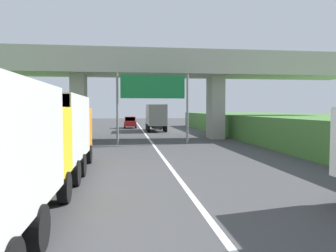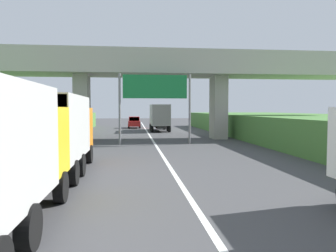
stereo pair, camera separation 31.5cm
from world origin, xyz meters
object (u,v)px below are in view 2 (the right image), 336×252
Objects in this scene: truck_green at (159,116)px; truck_orange at (58,130)px; construction_barrel_4 at (64,145)px; car_red at (134,122)px; construction_barrel_2 at (26,163)px; construction_barrel_3 at (46,152)px; overhead_highway_sign at (155,92)px; construction_barrel_5 at (72,139)px.

truck_orange is at bearing -103.91° from truck_green.
truck_green is 21.10m from construction_barrel_4.
car_red reaches higher than construction_barrel_2.
truck_green is at bearing 72.97° from construction_barrel_2.
construction_barrel_2 is (-1.49, 0.36, -1.47)m from truck_orange.
truck_orange is 8.11× the size of construction_barrel_4.
truck_orange is 4.63m from construction_barrel_3.
car_red is at bearing 81.60° from construction_barrel_2.
truck_orange is at bearing -80.15° from construction_barrel_4.
construction_barrel_3 is (-0.12, 3.72, 0.00)m from construction_barrel_2.
overhead_highway_sign reaches higher than construction_barrel_5.
car_red is at bearing 84.14° from truck_orange.
car_red is 34.26m from construction_barrel_2.
truck_green is 8.11× the size of construction_barrel_4.
overhead_highway_sign is at bearing -0.50° from construction_barrel_5.
truck_orange reaches higher than construction_barrel_5.
construction_barrel_2 is at bearing -98.40° from car_red.
construction_barrel_4 is (0.13, 7.45, 0.00)m from construction_barrel_2.
construction_barrel_4 is (-1.36, 7.81, -1.47)m from truck_orange.
truck_orange is 8.11× the size of construction_barrel_3.
construction_barrel_4 is 1.00× the size of construction_barrel_5.
construction_barrel_2 is (-6.59, -11.11, -3.82)m from overhead_highway_sign.
overhead_highway_sign reaches higher than car_red.
construction_barrel_3 is (-1.61, 4.09, -1.47)m from truck_orange.
overhead_highway_sign is 10.69m from construction_barrel_3.
truck_orange is at bearing -82.37° from construction_barrel_5.
construction_barrel_3 and construction_barrel_4 have the same top height.
truck_green reaches higher than construction_barrel_4.
construction_barrel_5 is (-6.65, 0.06, -3.82)m from overhead_highway_sign.
truck_orange reaches higher than construction_barrel_4.
truck_green is at bearing -65.27° from car_red.
construction_barrel_3 is at bearing 91.82° from construction_barrel_2.
truck_orange reaches higher than construction_barrel_2.
construction_barrel_4 is (-4.87, -26.44, -0.40)m from car_red.
car_red is 23.28m from construction_barrel_5.
overhead_highway_sign is 16.02m from truck_green.
truck_green is (1.64, 15.76, -2.34)m from overhead_highway_sign.
truck_orange is at bearing -113.99° from overhead_highway_sign.
overhead_highway_sign is 23.09m from car_red.
truck_green is at bearing 76.09° from truck_orange.
overhead_highway_sign is 0.81× the size of truck_orange.
construction_barrel_5 is (-0.06, 11.17, 0.00)m from construction_barrel_2.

